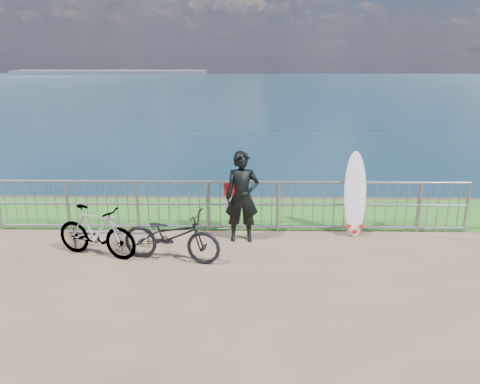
{
  "coord_description": "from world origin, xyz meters",
  "views": [
    {
      "loc": [
        0.34,
        -7.83,
        3.76
      ],
      "look_at": [
        0.2,
        1.2,
        1.0
      ],
      "focal_mm": 35.0,
      "sensor_mm": 36.0,
      "label": 1
    }
  ],
  "objects_px": {
    "bicycle_far": "(96,231)",
    "bicycle_near": "(171,236)",
    "surfer": "(242,197)",
    "surfboard": "(355,198)"
  },
  "relations": [
    {
      "from": "surfboard",
      "to": "bicycle_near",
      "type": "distance_m",
      "value": 3.88
    },
    {
      "from": "bicycle_near",
      "to": "bicycle_far",
      "type": "bearing_deg",
      "value": 95.3
    },
    {
      "from": "bicycle_near",
      "to": "bicycle_far",
      "type": "distance_m",
      "value": 1.44
    },
    {
      "from": "surfboard",
      "to": "bicycle_far",
      "type": "bearing_deg",
      "value": -166.97
    },
    {
      "from": "bicycle_near",
      "to": "bicycle_far",
      "type": "relative_size",
      "value": 1.12
    },
    {
      "from": "bicycle_far",
      "to": "bicycle_near",
      "type": "bearing_deg",
      "value": -79.07
    },
    {
      "from": "surfer",
      "to": "bicycle_near",
      "type": "bearing_deg",
      "value": -143.86
    },
    {
      "from": "surfer",
      "to": "bicycle_far",
      "type": "distance_m",
      "value": 2.88
    },
    {
      "from": "surfer",
      "to": "bicycle_far",
      "type": "relative_size",
      "value": 1.12
    },
    {
      "from": "bicycle_far",
      "to": "surfboard",
      "type": "bearing_deg",
      "value": -59.54
    }
  ]
}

